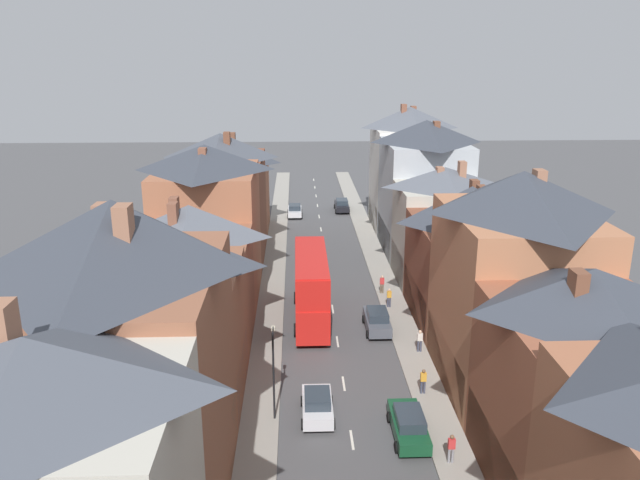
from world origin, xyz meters
name	(u,v)px	position (x,y,z in m)	size (l,w,h in m)	color
pavement_left	(274,276)	(-5.10, 38.00, 0.07)	(2.20, 104.00, 0.14)	gray
pavement_right	(382,274)	(5.10, 38.00, 0.07)	(2.20, 104.00, 0.14)	gray
centre_line_dashes	(329,283)	(0.00, 36.00, 0.01)	(0.14, 97.80, 0.01)	silver
terrace_row_left	(187,273)	(-10.19, 21.97, 6.15)	(8.00, 71.16, 14.69)	brown
terrace_row_right	(484,260)	(10.19, 23.70, 6.26)	(8.00, 72.07, 14.53)	brown
double_decker_bus_lead	(311,286)	(-1.81, 27.99, 2.82)	(2.74, 10.80, 5.30)	red
car_near_blue	(409,424)	(3.10, 12.15, 0.81)	(1.90, 4.52, 1.59)	#144728
car_parked_right_a	(295,210)	(-3.10, 60.15, 0.80)	(1.90, 4.01, 1.59)	silver
car_mid_black	(377,320)	(3.10, 25.77, 0.85)	(1.90, 4.36, 1.70)	#4C515B
car_parked_left_b	(342,205)	(3.10, 62.72, 0.83)	(1.90, 4.43, 1.64)	black
car_mid_white	(317,405)	(-1.80, 14.26, 0.82)	(1.90, 3.87, 1.62)	silver
pedestrian_near_right	(451,447)	(4.83, 9.69, 1.03)	(0.36, 0.22, 1.61)	gray
pedestrian_mid_left	(423,380)	(4.73, 16.43, 1.03)	(0.36, 0.22, 1.61)	#3D4256
pedestrian_mid_right	(420,340)	(5.59, 21.97, 1.03)	(0.36, 0.22, 1.61)	#3D4256
pedestrian_far_left	(389,297)	(4.61, 29.94, 1.03)	(0.36, 0.22, 1.61)	#3D4256
pedestrian_far_right	(382,283)	(4.44, 33.02, 1.03)	(0.36, 0.22, 1.61)	brown
street_lamp	(274,368)	(-4.25, 14.19, 3.24)	(0.20, 1.12, 5.50)	black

